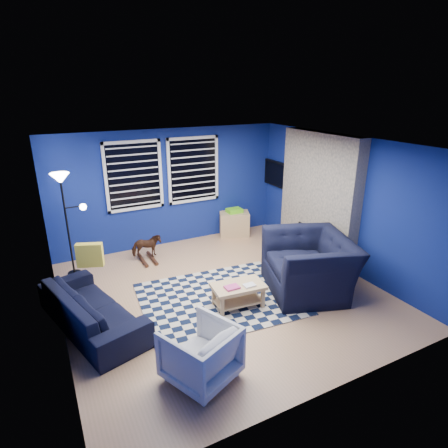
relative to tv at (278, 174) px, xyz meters
name	(u,v)px	position (x,y,z in m)	size (l,w,h in m)	color
floor	(223,293)	(-2.45, -2.00, -1.40)	(5.00, 5.00, 0.00)	tan
ceiling	(223,144)	(-2.45, -2.00, 1.10)	(5.00, 5.00, 0.00)	white
wall_back	(170,188)	(-2.45, 0.50, -0.15)	(5.00, 5.00, 0.00)	navy
wall_left	(51,254)	(-4.95, -2.00, -0.15)	(5.00, 5.00, 0.00)	navy
wall_right	(342,203)	(0.05, -2.00, -0.15)	(5.00, 5.00, 0.00)	navy
fireplace	(318,200)	(-0.09, -1.50, -0.20)	(0.65, 2.00, 2.50)	gray
window_left	(134,176)	(-3.20, 0.46, 0.20)	(1.17, 0.06, 1.42)	black
window_right	(194,170)	(-1.90, 0.46, 0.20)	(1.17, 0.06, 1.42)	black
tv	(278,174)	(0.00, 0.00, 0.00)	(0.07, 1.00, 0.58)	black
rug	(219,299)	(-2.59, -2.15, -1.39)	(2.50, 2.00, 0.02)	black
sofa	(92,308)	(-4.55, -1.97, -1.10)	(0.80, 2.06, 0.60)	black
armchair_big	(309,265)	(-1.10, -2.57, -0.92)	(1.29, 1.48, 0.96)	black
armchair_bent	(201,353)	(-3.57, -3.63, -1.05)	(0.75, 0.77, 0.70)	gray
rocking_horse	(147,246)	(-3.22, -0.18, -1.09)	(0.57, 0.26, 0.48)	#482917
coffee_table	(238,291)	(-2.42, -2.48, -1.12)	(0.85, 0.55, 0.41)	tan
cabinet	(234,223)	(-0.99, 0.25, -1.11)	(0.79, 0.67, 0.65)	tan
floor_lamp	(64,193)	(-4.57, -0.11, 0.17)	(0.52, 0.32, 1.91)	black
throw_pillow	(90,255)	(-4.40, -1.20, -0.61)	(0.40, 0.12, 0.38)	yellow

